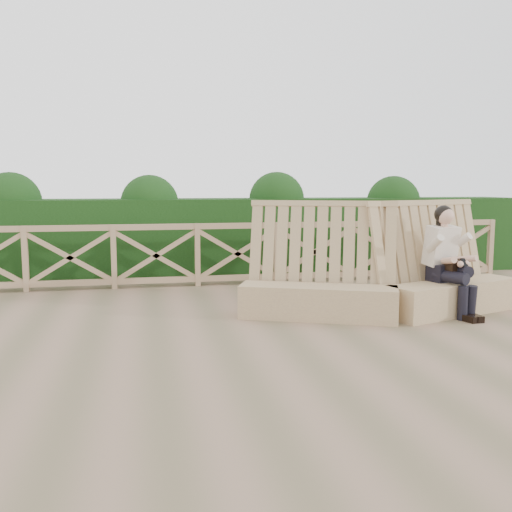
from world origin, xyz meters
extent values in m
plane|color=brown|center=(0.00, 0.00, 0.00)|extent=(60.00, 60.00, 0.00)
cube|color=#937454|center=(0.62, 0.70, 0.22)|extent=(2.10, 1.26, 0.44)
cube|color=#937454|center=(0.73, 0.95, 0.80)|extent=(2.08, 1.20, 1.56)
cube|color=#937454|center=(2.56, 0.64, 0.22)|extent=(2.12, 1.14, 0.44)
cube|color=#937454|center=(2.47, 0.90, 0.80)|extent=(2.10, 1.09, 1.56)
cube|color=black|center=(2.43, 0.71, 0.56)|extent=(0.45, 0.38, 0.24)
cube|color=beige|center=(2.42, 0.77, 0.93)|extent=(0.50, 0.42, 0.57)
sphere|color=tan|center=(2.43, 0.71, 1.35)|extent=(0.28, 0.28, 0.23)
sphere|color=black|center=(2.42, 0.75, 1.37)|extent=(0.31, 0.31, 0.25)
cylinder|color=black|center=(2.40, 0.47, 0.54)|extent=(0.30, 0.53, 0.16)
cylinder|color=black|center=(2.56, 0.54, 0.62)|extent=(0.30, 0.53, 0.18)
cylinder|color=black|center=(2.46, 0.23, 0.22)|extent=(0.16, 0.16, 0.44)
cylinder|color=black|center=(2.59, 0.25, 0.22)|extent=(0.16, 0.16, 0.44)
cube|color=black|center=(2.49, 0.14, 0.04)|extent=(0.17, 0.28, 0.09)
cube|color=black|center=(2.60, 0.15, 0.04)|extent=(0.17, 0.28, 0.09)
cube|color=black|center=(2.51, 0.53, 0.67)|extent=(0.31, 0.23, 0.18)
cube|color=black|center=(2.54, 0.36, 0.74)|extent=(0.10, 0.11, 0.13)
cube|color=#917754|center=(0.00, 3.50, 1.05)|extent=(10.10, 0.07, 0.10)
cube|color=#917754|center=(0.00, 3.50, 0.12)|extent=(10.10, 0.07, 0.10)
cube|color=black|center=(0.00, 4.70, 0.75)|extent=(12.00, 1.20, 1.50)
camera|label=1|loc=(-1.65, -6.44, 1.78)|focal=40.00mm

